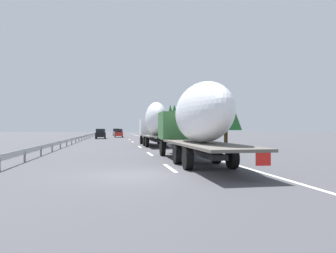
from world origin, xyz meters
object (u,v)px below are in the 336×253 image
road_sign (154,127)px  truck_trailing (196,119)px  car_white_van (117,132)px  truck_lead (155,122)px  car_red_compact (119,133)px  car_black_suv (101,134)px  car_silver_hatch (116,132)px

road_sign → truck_trailing: bearing=175.8°
car_white_van → road_sign: size_ratio=1.36×
truck_lead → truck_trailing: (-17.59, 0.00, -0.18)m
car_red_compact → truck_lead: bearing=-174.5°
road_sign → car_white_van: bearing=9.0°
truck_lead → road_sign: bearing=-7.1°
road_sign → car_black_suv: bearing=83.0°
road_sign → car_silver_hatch: bearing=13.4°
car_silver_hatch → car_black_suv: size_ratio=1.00×
truck_lead → car_red_compact: (35.20, 3.42, -1.72)m
car_red_compact → car_black_suv: bearing=158.3°
truck_lead → truck_trailing: size_ratio=0.86×
car_red_compact → road_sign: size_ratio=1.23×
truck_trailing → car_red_compact: truck_trailing is taller
truck_lead → car_white_van: (66.24, 3.43, -1.70)m
truck_trailing → road_sign: bearing=-4.2°
truck_lead → car_black_suv: 27.23m
car_white_van → truck_lead: bearing=-177.0°
truck_lead → road_sign: (25.04, -3.10, -0.33)m
car_white_van → car_black_suv: same height
car_silver_hatch → car_red_compact: (-18.99, -0.45, -0.03)m
car_black_suv → road_sign: (-1.23, -10.07, 1.38)m
car_silver_hatch → car_white_van: bearing=-2.1°
car_silver_hatch → road_sign: 30.00m
truck_trailing → car_red_compact: 52.92m
car_red_compact → truck_trailing: bearing=-176.3°
car_silver_hatch → car_red_compact: 19.00m
truck_trailing → car_white_van: (83.83, 3.43, -1.53)m
car_red_compact → road_sign: (-10.15, -6.52, 1.39)m
road_sign → truck_lead: bearing=172.9°
truck_lead → car_white_van: truck_lead is taller
truck_trailing → car_white_van: 83.91m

